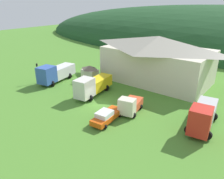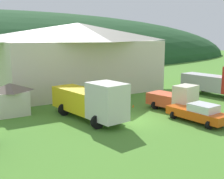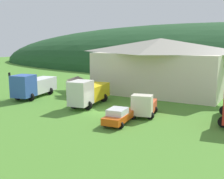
% 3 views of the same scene
% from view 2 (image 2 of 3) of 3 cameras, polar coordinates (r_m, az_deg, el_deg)
% --- Properties ---
extents(ground_plane, '(200.00, 200.00, 0.00)m').
position_cam_2_polar(ground_plane, '(25.41, 3.94, -5.88)').
color(ground_plane, '#4C842D').
extents(depot_building, '(20.84, 12.04, 8.69)m').
position_cam_2_polar(depot_building, '(38.10, -6.55, 6.47)').
color(depot_building, beige).
rests_on(depot_building, ground).
extents(play_shed_cream, '(3.22, 2.31, 2.96)m').
position_cam_2_polar(play_shed_cream, '(27.88, -19.20, -1.74)').
color(play_shed_cream, beige).
rests_on(play_shed_cream, ground).
extents(flatbed_truck_yellow, '(3.81, 8.61, 3.51)m').
position_cam_2_polar(flatbed_truck_yellow, '(24.76, -4.04, -2.11)').
color(flatbed_truck_yellow, silver).
rests_on(flatbed_truck_yellow, ground).
extents(light_truck_cream, '(3.24, 5.01, 2.61)m').
position_cam_2_polar(light_truck_cream, '(28.62, 12.25, -1.65)').
color(light_truck_cream, beige).
rests_on(light_truck_cream, ground).
extents(crane_truck_red, '(3.78, 8.53, 3.69)m').
position_cam_2_polar(crane_truck_red, '(36.72, 20.32, 1.46)').
color(crane_truck_red, red).
rests_on(crane_truck_red, ground).
extents(service_pickup_orange, '(2.64, 5.40, 1.66)m').
position_cam_2_polar(service_pickup_orange, '(25.38, 16.48, -4.39)').
color(service_pickup_orange, '#DE5111').
rests_on(service_pickup_orange, ground).
extents(traffic_cone_near_pickup, '(0.36, 0.36, 0.61)m').
position_cam_2_polar(traffic_cone_near_pickup, '(29.64, 4.16, -3.47)').
color(traffic_cone_near_pickup, orange).
rests_on(traffic_cone_near_pickup, ground).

